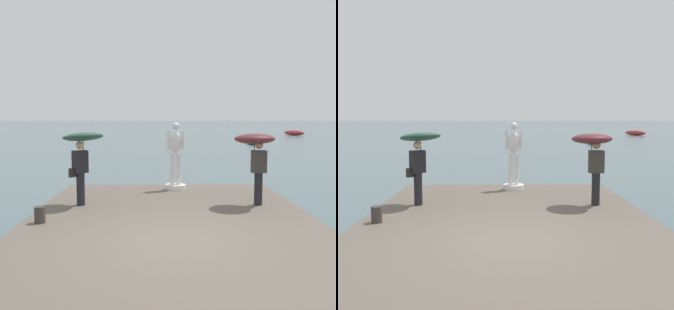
% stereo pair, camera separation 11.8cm
% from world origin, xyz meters
% --- Properties ---
extents(ground_plane, '(400.00, 400.00, 0.00)m').
position_xyz_m(ground_plane, '(0.00, 40.00, 0.00)').
color(ground_plane, '#4C666B').
extents(pier, '(6.82, 9.28, 0.40)m').
position_xyz_m(pier, '(0.00, 1.64, 0.20)').
color(pier, '#60564C').
rests_on(pier, ground).
extents(statue_white_figure, '(0.67, 0.67, 2.19)m').
position_xyz_m(statue_white_figure, '(0.26, 5.41, 1.31)').
color(statue_white_figure, white).
rests_on(statue_white_figure, pier).
extents(onlooker_left, '(1.53, 1.53, 2.01)m').
position_xyz_m(onlooker_left, '(-2.35, 3.17, 1.96)').
color(onlooker_left, black).
rests_on(onlooker_left, pier).
extents(onlooker_right, '(1.15, 1.16, 1.95)m').
position_xyz_m(onlooker_right, '(2.30, 3.05, 1.97)').
color(onlooker_right, black).
rests_on(onlooker_right, pier).
extents(mooring_bollard, '(0.24, 0.24, 0.37)m').
position_xyz_m(mooring_bollard, '(-2.97, 1.32, 0.59)').
color(mooring_bollard, '#38332D').
rests_on(mooring_bollard, pier).
extents(boat_mid, '(2.76, 3.66, 0.75)m').
position_xyz_m(boat_mid, '(19.81, 50.92, 0.37)').
color(boat_mid, '#9E2D28').
rests_on(boat_mid, ground).
extents(boat_far, '(1.78, 4.35, 0.81)m').
position_xyz_m(boat_far, '(9.28, 33.14, 0.41)').
color(boat_far, silver).
rests_on(boat_far, ground).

